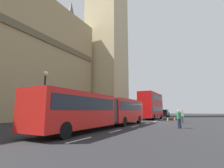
% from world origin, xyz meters
% --- Properties ---
extents(ground_plane, '(160.00, 160.00, 0.00)m').
position_xyz_m(ground_plane, '(0.00, 0.00, 0.00)').
color(ground_plane, '#262628').
extents(lane_centre_marking, '(25.20, 0.16, 0.01)m').
position_xyz_m(lane_centre_marking, '(-3.53, 0.00, 0.01)').
color(lane_centre_marking, silver).
rests_on(lane_centre_marking, ground_plane).
extents(articulated_bus, '(16.27, 2.54, 2.90)m').
position_xyz_m(articulated_bus, '(-8.71, 1.99, 1.75)').
color(articulated_bus, red).
rests_on(articulated_bus, ground_plane).
extents(double_decker_bus, '(9.61, 2.54, 4.90)m').
position_xyz_m(double_decker_bus, '(9.19, 2.00, 2.71)').
color(double_decker_bus, '#B20F0F').
rests_on(double_decker_bus, ground_plane).
extents(sedan_lead, '(4.40, 1.86, 1.85)m').
position_xyz_m(sedan_lead, '(22.45, 1.88, 0.91)').
color(sedan_lead, black).
rests_on(sedan_lead, ground_plane).
extents(traffic_cone_west, '(0.36, 0.36, 0.58)m').
position_xyz_m(traffic_cone_west, '(4.45, -1.67, 0.28)').
color(traffic_cone_west, black).
rests_on(traffic_cone_west, ground_plane).
extents(traffic_cone_middle, '(0.36, 0.36, 0.58)m').
position_xyz_m(traffic_cone_middle, '(6.40, -2.44, 0.28)').
color(traffic_cone_middle, black).
rests_on(traffic_cone_middle, ground_plane).
extents(street_lamp, '(0.44, 0.44, 5.27)m').
position_xyz_m(street_lamp, '(-12.07, 6.50, 3.06)').
color(street_lamp, black).
rests_on(street_lamp, ground_plane).
extents(pedestrian_near_cones, '(0.47, 0.41, 1.69)m').
position_xyz_m(pedestrian_near_cones, '(-5.98, -4.33, 0.91)').
color(pedestrian_near_cones, '#262D4C').
rests_on(pedestrian_near_cones, ground_plane).
extents(pedestrian_by_kerb, '(0.38, 0.46, 1.69)m').
position_xyz_m(pedestrian_by_kerb, '(0.86, -4.04, 0.91)').
color(pedestrian_by_kerb, '#333333').
rests_on(pedestrian_by_kerb, ground_plane).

